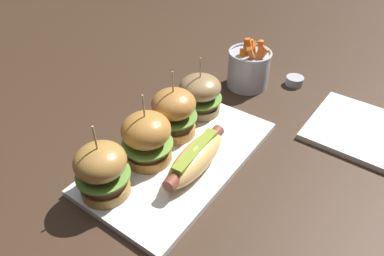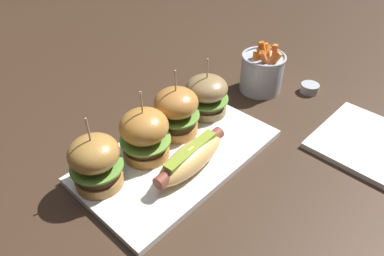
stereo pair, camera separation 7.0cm
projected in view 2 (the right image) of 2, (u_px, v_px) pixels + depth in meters
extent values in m
plane|color=#382619|center=(179.00, 158.00, 0.71)|extent=(3.00, 3.00, 0.00)
cube|color=white|center=(178.00, 155.00, 0.70)|extent=(0.40, 0.22, 0.01)
ellipsoid|color=#E1AF62|center=(191.00, 158.00, 0.65)|extent=(0.18, 0.07, 0.05)
cylinder|color=brown|center=(191.00, 156.00, 0.65)|extent=(0.18, 0.04, 0.02)
cube|color=olive|center=(191.00, 150.00, 0.64)|extent=(0.13, 0.03, 0.01)
cylinder|color=#A67637|center=(100.00, 179.00, 0.63)|extent=(0.09, 0.09, 0.02)
cylinder|color=#452516|center=(98.00, 171.00, 0.62)|extent=(0.08, 0.08, 0.02)
cylinder|color=#609338|center=(97.00, 166.00, 0.61)|extent=(0.09, 0.09, 0.00)
ellipsoid|color=#A67637|center=(94.00, 153.00, 0.59)|extent=(0.09, 0.09, 0.06)
cylinder|color=tan|center=(89.00, 133.00, 0.57)|extent=(0.00, 0.00, 0.06)
cylinder|color=#B27733|center=(147.00, 150.00, 0.69)|extent=(0.09, 0.09, 0.02)
cylinder|color=#522B19|center=(146.00, 143.00, 0.68)|extent=(0.08, 0.08, 0.01)
cylinder|color=#6B9E3D|center=(145.00, 140.00, 0.67)|extent=(0.10, 0.10, 0.00)
ellipsoid|color=#B27733|center=(144.00, 126.00, 0.65)|extent=(0.09, 0.09, 0.06)
cylinder|color=tan|center=(142.00, 106.00, 0.63)|extent=(0.00, 0.00, 0.06)
cylinder|color=#B37536|center=(177.00, 127.00, 0.75)|extent=(0.09, 0.09, 0.02)
cylinder|color=#3A2B15|center=(177.00, 119.00, 0.74)|extent=(0.08, 0.08, 0.02)
cylinder|color=#609338|center=(177.00, 115.00, 0.73)|extent=(0.10, 0.10, 0.00)
ellipsoid|color=#B37536|center=(176.00, 103.00, 0.71)|extent=(0.09, 0.09, 0.06)
cylinder|color=tan|center=(176.00, 84.00, 0.68)|extent=(0.00, 0.00, 0.06)
cylinder|color=olive|center=(206.00, 108.00, 0.81)|extent=(0.09, 0.09, 0.02)
cylinder|color=#3F2B17|center=(206.00, 102.00, 0.79)|extent=(0.08, 0.08, 0.01)
cylinder|color=#609338|center=(206.00, 99.00, 0.79)|extent=(0.10, 0.10, 0.00)
ellipsoid|color=olive|center=(207.00, 88.00, 0.77)|extent=(0.09, 0.09, 0.05)
cylinder|color=tan|center=(207.00, 71.00, 0.75)|extent=(0.00, 0.00, 0.06)
cylinder|color=#A8AAB2|center=(262.00, 74.00, 0.89)|extent=(0.11, 0.11, 0.09)
torus|color=#B7BABF|center=(264.00, 56.00, 0.86)|extent=(0.11, 0.11, 0.01)
cube|color=orange|center=(267.00, 56.00, 0.87)|extent=(0.02, 0.03, 0.07)
cube|color=#D16429|center=(266.00, 62.00, 0.84)|extent=(0.05, 0.03, 0.07)
cube|color=orange|center=(271.00, 65.00, 0.84)|extent=(0.04, 0.02, 0.06)
cube|color=orange|center=(267.00, 58.00, 0.86)|extent=(0.03, 0.03, 0.07)
cube|color=orange|center=(276.00, 59.00, 0.86)|extent=(0.02, 0.03, 0.07)
cube|color=orange|center=(261.00, 57.00, 0.86)|extent=(0.02, 0.02, 0.08)
cube|color=orange|center=(273.00, 58.00, 0.86)|extent=(0.02, 0.02, 0.07)
cube|color=orange|center=(265.00, 57.00, 0.85)|extent=(0.03, 0.03, 0.08)
cube|color=orange|center=(255.00, 63.00, 0.85)|extent=(0.03, 0.03, 0.06)
cube|color=orange|center=(263.00, 59.00, 0.86)|extent=(0.03, 0.03, 0.07)
cube|color=orange|center=(271.00, 64.00, 0.84)|extent=(0.03, 0.04, 0.07)
cylinder|color=#A8AAB2|center=(310.00, 88.00, 0.90)|extent=(0.05, 0.05, 0.02)
cylinder|color=beige|center=(310.00, 86.00, 0.89)|extent=(0.04, 0.04, 0.00)
cube|color=white|center=(371.00, 144.00, 0.73)|extent=(0.21, 0.21, 0.01)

